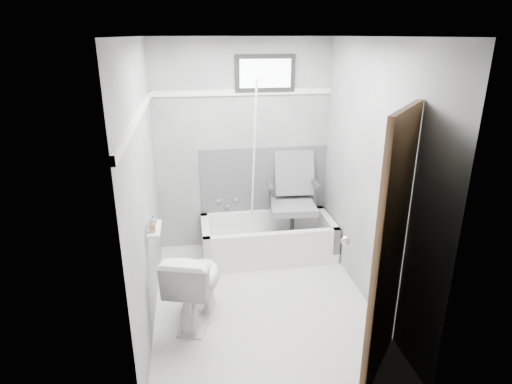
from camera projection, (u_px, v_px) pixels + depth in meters
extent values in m
plane|color=silver|center=(262.00, 302.00, 4.11)|extent=(2.60, 2.60, 0.00)
plane|color=silver|center=(263.00, 37.00, 3.28)|extent=(2.60, 2.60, 0.00)
cube|color=slate|center=(243.00, 147.00, 4.90)|extent=(2.00, 0.02, 2.40)
cube|color=slate|center=(301.00, 256.00, 2.49)|extent=(2.00, 0.02, 2.40)
cube|color=slate|center=(144.00, 190.00, 3.54)|extent=(0.02, 2.60, 2.40)
cube|color=slate|center=(372.00, 178.00, 3.84)|extent=(0.02, 2.60, 2.40)
imported|color=white|center=(195.00, 284.00, 3.75)|extent=(0.61, 0.82, 0.71)
cube|color=#4C4C4F|center=(264.00, 180.00, 5.06)|extent=(1.50, 0.02, 0.78)
cube|color=white|center=(242.00, 92.00, 4.67)|extent=(2.00, 0.02, 0.06)
cube|color=white|center=(138.00, 116.00, 3.33)|extent=(0.02, 2.60, 0.06)
cylinder|color=white|center=(254.00, 166.00, 4.74)|extent=(0.02, 0.44, 1.91)
cube|color=silver|center=(154.00, 229.00, 3.54)|extent=(0.10, 0.32, 0.02)
imported|color=#9C7A4E|center=(152.00, 226.00, 3.45)|extent=(0.05, 0.05, 0.12)
imported|color=teal|center=(153.00, 219.00, 3.58)|extent=(0.07, 0.07, 0.08)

